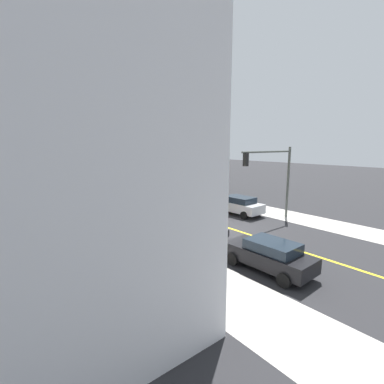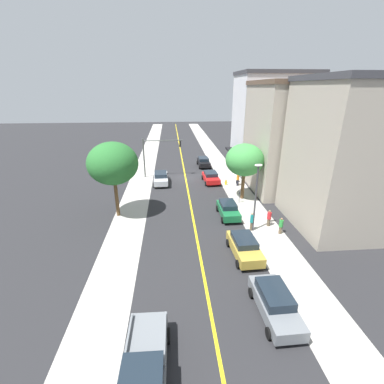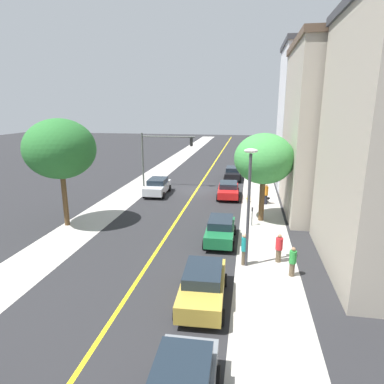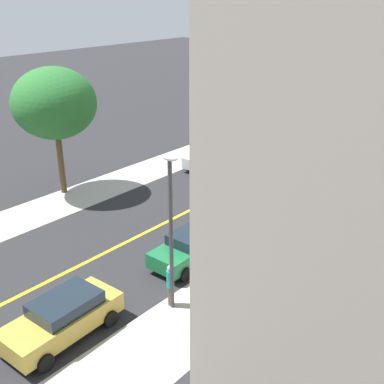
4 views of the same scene
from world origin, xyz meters
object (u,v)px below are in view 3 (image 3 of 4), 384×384
Objects in this scene: pedestrian_red_shirt at (279,248)px; gold_sedan_left_curb at (203,285)px; pedestrian_green_shirt at (293,261)px; street_lamp at (249,196)px; pedestrian_teal_shirt at (244,248)px; black_sedan_left_curb at (233,173)px; red_sedan_left_curb at (228,190)px; green_sedan_left_curb at (220,230)px; fire_hydrant at (248,198)px; street_tree_left_near at (60,149)px; silver_sedan_right_curb at (157,186)px; pedestrian_orange_shirt at (266,194)px; traffic_light_mast at (160,150)px; small_dog at (267,198)px; street_tree_right_corner at (264,159)px; parking_meter at (252,214)px.

gold_sedan_left_curb is at bearing 105.74° from pedestrian_red_shirt.
pedestrian_green_shirt is 1.64m from pedestrian_red_shirt.
street_lamp reaches higher than pedestrian_teal_shirt.
street_lamp is 1.48× the size of black_sedan_left_curb.
red_sedan_left_curb is 1.02× the size of green_sedan_left_curb.
black_sedan_left_curb is at bearing -78.43° from fire_hydrant.
street_tree_left_near reaches higher than street_lamp.
pedestrian_teal_shirt is (-1.80, 22.19, 0.21)m from black_sedan_left_curb.
gold_sedan_left_curb is 1.08× the size of green_sedan_left_curb.
street_lamp is 1.43× the size of silver_sedan_right_curb.
street_tree_left_near is 10.29× the size of fire_hydrant.
black_sedan_left_curb is 10.55m from pedestrian_orange_shirt.
traffic_light_mast is 1.34× the size of black_sedan_left_curb.
small_dog is (0.65, -13.67, -0.45)m from pedestrian_green_shirt.
street_tree_right_corner is at bearing -165.92° from street_tree_left_near.
red_sedan_left_curb is 3.80m from small_dog.
parking_meter is at bearing -170.64° from street_tree_left_near.
parking_meter is 0.31× the size of silver_sedan_right_curb.
street_tree_left_near is at bearing -16.86° from pedestrian_green_shirt.
street_lamp is at bearing 27.59° from green_sedan_left_curb.
small_dog is at bearing -102.21° from parking_meter.
pedestrian_red_shirt is at bearing 54.89° from green_sedan_left_curb.
traffic_light_mast reaches higher than silver_sedan_right_curb.
pedestrian_red_shirt reaches higher than gold_sedan_left_curb.
street_lamp is 3.69m from pedestrian_red_shirt.
black_sedan_left_curb is (1.95, -9.53, 0.42)m from fire_hydrant.
black_sedan_left_curb is 10.84m from silver_sedan_right_curb.
parking_meter is 11.91m from silver_sedan_right_curb.
green_sedan_left_curb is 9.70m from pedestrian_orange_shirt.
pedestrian_red_shirt is (-3.66, -4.62, 0.04)m from gold_sedan_left_curb.
street_tree_left_near reaches higher than pedestrian_green_shirt.
silver_sedan_right_curb is (7.01, 8.27, 0.03)m from black_sedan_left_curb.
street_lamp is 8.60× the size of small_dog.
green_sedan_left_curb is 4.24m from pedestrian_red_shirt.
red_sedan_left_curb is at bearing -139.22° from street_tree_left_near.
pedestrian_orange_shirt is 2.48× the size of small_dog.
pedestrian_teal_shirt is 1.11× the size of pedestrian_red_shirt.
pedestrian_teal_shirt is at bearing 3.24° from black_sedan_left_curb.
red_sedan_left_curb is at bearing 84.75° from pedestrian_orange_shirt.
pedestrian_orange_shirt is (0.81, -13.06, 0.15)m from pedestrian_green_shirt.
fire_hydrant is at bearing -147.38° from street_tree_left_near.
street_tree_right_corner is 4.77× the size of parking_meter.
small_dog is (-1.69, -0.19, 0.01)m from fire_hydrant.
green_sedan_left_curb is (-0.23, 19.09, 0.01)m from black_sedan_left_curb.
gold_sedan_left_curb is (2.88, 11.69, -3.95)m from street_tree_right_corner.
pedestrian_green_shirt is at bearing 161.99° from street_tree_left_near.
street_tree_left_near is at bearing 40.92° from pedestrian_red_shirt.
pedestrian_orange_shirt reaches higher than pedestrian_teal_shirt.
fire_hydrant is 0.41× the size of pedestrian_teal_shirt.
traffic_light_mast is 3.17× the size of pedestrian_teal_shirt.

